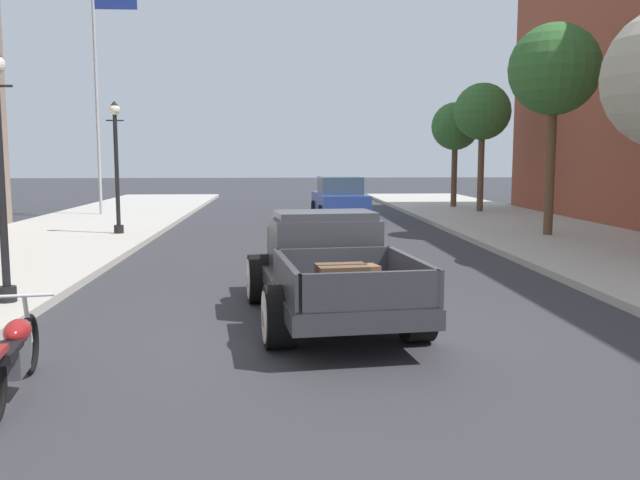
% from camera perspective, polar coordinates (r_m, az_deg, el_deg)
% --- Properties ---
extents(ground_plane, '(140.00, 140.00, 0.00)m').
position_cam_1_polar(ground_plane, '(9.51, 1.84, -7.48)').
color(ground_plane, '#333338').
extents(hotrod_truck_gunmetal, '(2.56, 5.07, 1.58)m').
position_cam_1_polar(hotrod_truck_gunmetal, '(10.08, 0.47, -2.26)').
color(hotrod_truck_gunmetal, '#333338').
rests_on(hotrod_truck_gunmetal, ground).
extents(motorcycle_parked, '(0.62, 2.11, 0.93)m').
position_cam_1_polar(motorcycle_parked, '(7.44, -24.54, -8.74)').
color(motorcycle_parked, black).
rests_on(motorcycle_parked, ground).
extents(car_background_blue, '(2.03, 4.38, 1.65)m').
position_cam_1_polar(car_background_blue, '(25.77, 1.66, 3.43)').
color(car_background_blue, '#284293').
rests_on(car_background_blue, ground).
extents(street_lamp_far, '(0.50, 0.32, 3.85)m').
position_cam_1_polar(street_lamp_far, '(20.63, -16.89, 6.74)').
color(street_lamp_far, black).
rests_on(street_lamp_far, sidewalk_left).
extents(flagpole, '(1.74, 0.16, 9.16)m').
position_cam_1_polar(flagpole, '(28.06, -18.03, 13.63)').
color(flagpole, '#B2B2B7').
rests_on(flagpole, sidewalk_left).
extents(street_tree_second, '(2.57, 2.57, 5.99)m').
position_cam_1_polar(street_tree_second, '(20.66, 19.24, 13.39)').
color(street_tree_second, brown).
rests_on(street_tree_second, sidewalk_right).
extents(street_tree_third, '(2.32, 2.32, 5.26)m').
position_cam_1_polar(street_tree_third, '(28.80, 13.60, 10.46)').
color(street_tree_third, brown).
rests_on(street_tree_third, sidewalk_right).
extents(street_tree_farthest, '(2.14, 2.14, 4.69)m').
position_cam_1_polar(street_tree_farthest, '(31.30, 11.39, 9.36)').
color(street_tree_farthest, brown).
rests_on(street_tree_farthest, sidewalk_right).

